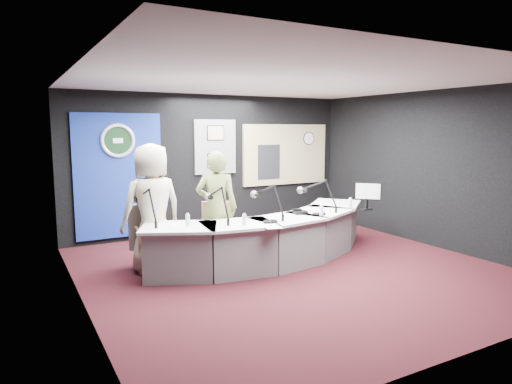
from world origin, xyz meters
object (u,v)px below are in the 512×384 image
armchair_right (217,230)px  person_man (152,207)px  armchair_left (153,239)px  person_woman (217,208)px  broadcast_desk (272,238)px

armchair_right → person_man: 1.07m
armchair_left → person_man: person_man is taller
person_man → person_woman: size_ratio=1.07×
armchair_right → person_man: (-0.98, 0.17, 0.42)m
armchair_left → person_man: size_ratio=0.50×
armchair_left → person_woman: person_woman is taller
armchair_left → armchair_right: armchair_right is taller
armchair_left → person_woman: size_ratio=0.53×
person_man → person_woman: person_man is taller
armchair_left → person_woman: 1.07m
broadcast_desk → armchair_left: (-1.80, 0.47, 0.10)m
armchair_left → armchair_right: size_ratio=0.89×
broadcast_desk → person_man: person_man is taller
broadcast_desk → armchair_right: size_ratio=4.21×
broadcast_desk → armchair_right: armchair_right is taller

